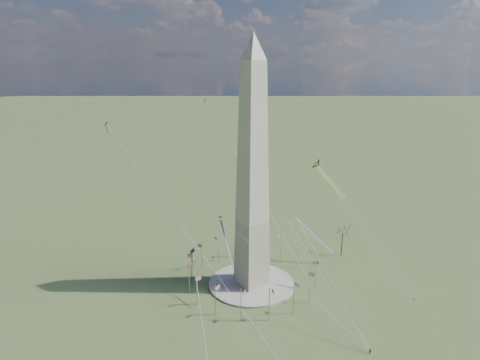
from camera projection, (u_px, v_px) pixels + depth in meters
ground at (252, 284)px, 179.49m from camera, size 2000.00×2000.00×0.00m
plaza at (252, 284)px, 179.37m from camera, size 36.00×36.00×0.80m
washington_monument at (252, 175)px, 165.99m from camera, size 15.56×15.56×100.00m
flagpole_ring at (252, 269)px, 177.44m from camera, size 54.40×54.40×13.00m
tree_near at (343, 231)px, 202.00m from camera, size 10.13×10.13×17.72m
person_east at (414, 299)px, 167.56m from camera, size 0.65×0.54×1.54m
person_centre at (370, 351)px, 137.51m from camera, size 1.19×0.61×1.94m
kite_delta_black at (318, 167)px, 193.44m from camera, size 6.83×18.05×14.81m
kite_diamond_purple at (192, 254)px, 167.47m from camera, size 2.09×3.05×9.00m
kite_streamer_left at (309, 230)px, 175.00m from camera, size 6.44×18.06×12.72m
kite_streamer_mid at (225, 235)px, 166.59m from camera, size 7.72×19.63×13.96m
kite_streamer_right at (301, 229)px, 195.38m from camera, size 15.42×15.06×13.96m
kite_small_red at (106, 124)px, 161.98m from camera, size 1.54×2.21×4.62m
kite_small_white at (205, 101)px, 193.70m from camera, size 1.26×1.92×4.15m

